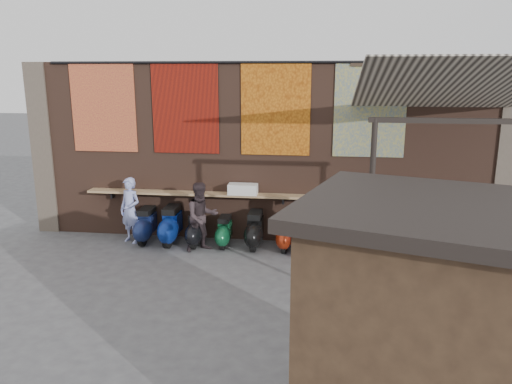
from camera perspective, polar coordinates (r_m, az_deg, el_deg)
ground at (r=9.27m, az=-1.25°, el=-10.54°), size 70.00×70.00×0.00m
brick_wall at (r=11.27m, az=0.77°, el=4.48°), size 10.00×0.40×4.00m
pier_left at (r=12.94m, az=-22.82°, el=4.61°), size 0.50×0.50×4.00m
pier_right at (r=11.86m, az=26.64°, el=3.49°), size 0.50×0.50×4.00m
eating_counter at (r=11.09m, az=0.54°, el=-0.42°), size 8.00×0.32×0.05m
shelf_box at (r=11.08m, az=-1.51°, el=0.33°), size 0.65×0.30×0.24m
tapestry_redgold at (r=11.91m, az=-17.04°, el=9.23°), size 1.50×0.02×2.00m
tapestry_sun at (r=11.27m, az=-8.08°, el=9.46°), size 1.50×0.02×2.00m
tapestry_orange at (r=10.91m, az=2.24°, el=9.45°), size 1.50×0.02×2.00m
tapestry_multi at (r=10.91m, az=12.90°, el=9.13°), size 1.50×0.02×2.00m
hang_rail at (r=10.90m, az=0.66°, el=14.61°), size 9.50×0.06×0.06m
scooter_stool_0 at (r=11.60m, az=-12.46°, el=-3.77°), size 0.37×0.82×0.78m
scooter_stool_1 at (r=11.36m, az=-9.69°, el=-3.83°), size 0.40×0.89×0.85m
scooter_stool_2 at (r=11.20m, az=-6.87°, el=-4.31°), size 0.34×0.77×0.73m
scooter_stool_3 at (r=11.08m, az=-3.65°, el=-4.58°), size 0.32×0.70×0.67m
scooter_stool_4 at (r=10.96m, az=-0.14°, el=-4.40°), size 0.38×0.84×0.80m
scooter_stool_5 at (r=10.90m, az=3.29°, el=-4.80°), size 0.33×0.74×0.70m
scooter_stool_6 at (r=10.89m, az=6.12°, el=-4.79°), size 0.35×0.77×0.73m
scooter_stool_7 at (r=10.89m, az=9.64°, el=-4.60°), size 0.40×0.89×0.84m
scooter_stool_8 at (r=10.92m, az=13.00°, el=-4.84°), size 0.38×0.84×0.80m
scooter_stool_9 at (r=11.06m, az=16.26°, el=-4.94°), size 0.36×0.79×0.75m
diner_left at (r=11.59m, az=-14.17°, el=-2.03°), size 0.64×0.55×1.50m
diner_right at (r=10.77m, az=-6.22°, el=-2.85°), size 0.93×0.88×1.51m
shopper_navy at (r=9.93m, az=18.05°, el=-4.20°), size 1.09×0.87×1.74m
shopper_tan at (r=10.07m, az=7.72°, el=-3.81°), size 0.92×0.81×1.59m
market_stall at (r=5.04m, az=21.08°, el=-17.16°), size 2.81×2.42×2.58m
stall_roof at (r=4.52m, az=22.54°, el=-2.21°), size 3.16×2.76×0.12m
stall_sign at (r=5.64m, az=22.28°, el=-7.38°), size 1.16×0.39×0.50m
stall_shelf at (r=6.02m, az=21.45°, el=-15.69°), size 1.92×0.68×0.06m
awning_canvas at (r=9.52m, az=21.29°, el=11.26°), size 3.20×3.28×0.97m
awning_ledger at (r=11.07m, az=19.53°, el=13.69°), size 3.30×0.08×0.12m
awning_header at (r=8.09m, az=23.46°, el=7.45°), size 3.00×0.08×0.08m
awning_post_left at (r=8.11m, az=12.88°, el=-2.79°), size 0.09×0.09×3.10m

